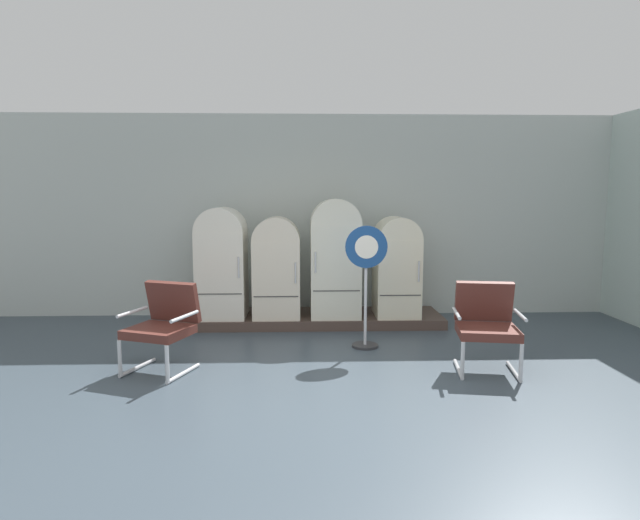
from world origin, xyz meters
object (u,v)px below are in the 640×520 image
Objects in this scene: sign_stand at (366,285)px; refrigerator_3 at (396,264)px; armchair_left at (164,322)px; refrigerator_1 at (277,265)px; armchair_right at (486,322)px; refrigerator_0 at (222,259)px; refrigerator_2 at (335,254)px.

refrigerator_3 is at bearing 62.81° from sign_stand.
refrigerator_3 is 1.52× the size of armchair_left.
refrigerator_3 is 3.35m from armchair_left.
refrigerator_1 reaches higher than armchair_right.
sign_stand is (-0.57, -1.10, -0.11)m from refrigerator_3.
refrigerator_1 is 2.14m from armchair_left.
refrigerator_2 reaches higher than refrigerator_0.
armchair_right is at bearing -72.76° from refrigerator_3.
refrigerator_0 is at bearing 147.31° from armchair_right.
refrigerator_0 is 0.77m from refrigerator_1.
refrigerator_1 reaches higher than sign_stand.
refrigerator_1 is 1.00× the size of refrigerator_3.
refrigerator_0 is 1.10× the size of refrigerator_3.
sign_stand is at bearing -117.19° from refrigerator_3.
armchair_left is at bearing -136.37° from refrigerator_2.
armchair_right is (1.47, -1.94, -0.50)m from refrigerator_2.
refrigerator_2 is at bearing -0.74° from refrigerator_0.
sign_stand is at bearing -43.74° from refrigerator_1.
armchair_right is at bearing -35.89° from sign_stand.
armchair_left is 1.00× the size of armchair_right.
refrigerator_1 is 0.95× the size of sign_stand.
refrigerator_2 is 2.69m from armchair_left.
refrigerator_2 is 1.18× the size of refrigerator_3.
armchair_left is (-0.34, -1.85, -0.43)m from refrigerator_0.
refrigerator_1 is (0.76, -0.04, -0.07)m from refrigerator_0.
refrigerator_1 is at bearing -178.89° from refrigerator_3.
refrigerator_0 is 1.58m from refrigerator_2.
armchair_right is (2.29, -1.91, -0.36)m from refrigerator_1.
armchair_left is 0.62× the size of sign_stand.
refrigerator_0 is 1.66× the size of armchair_right.
refrigerator_3 reaches higher than sign_stand.
refrigerator_2 is 0.88m from refrigerator_3.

